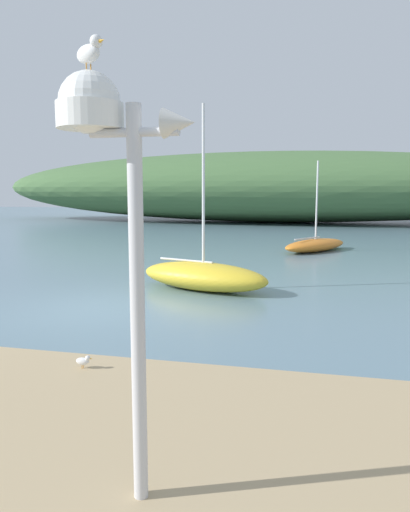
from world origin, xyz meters
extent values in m
plane|color=slate|center=(0.00, 0.00, 0.00)|extent=(120.00, 120.00, 0.00)
ellipsoid|color=#476B3D|center=(1.15, 32.14, 3.04)|extent=(50.57, 13.73, 6.07)
cylinder|color=silver|center=(3.54, -6.64, 1.81)|extent=(0.12, 0.12, 3.23)
cylinder|color=silver|center=(3.54, -6.64, 3.21)|extent=(0.72, 0.07, 0.07)
cylinder|color=white|center=(3.18, -6.64, 3.35)|extent=(0.52, 0.52, 0.20)
sphere|color=white|center=(3.18, -6.64, 3.44)|extent=(0.48, 0.48, 0.48)
cone|color=silver|center=(3.89, -6.64, 3.27)|extent=(0.24, 0.23, 0.23)
cylinder|color=orange|center=(3.19, -6.63, 3.71)|extent=(0.01, 0.01, 0.05)
cylinder|color=orange|center=(3.17, -6.66, 3.71)|extent=(0.01, 0.01, 0.05)
ellipsoid|color=white|center=(3.18, -6.64, 3.80)|extent=(0.28, 0.22, 0.14)
ellipsoid|color=#9EA0A8|center=(3.18, -6.64, 3.83)|extent=(0.25, 0.20, 0.05)
sphere|color=white|center=(3.27, -6.70, 3.87)|extent=(0.10, 0.10, 0.10)
cone|color=gold|center=(3.33, -6.73, 3.87)|extent=(0.06, 0.05, 0.03)
ellipsoid|color=gold|center=(1.91, 2.59, 0.39)|extent=(4.12, 2.51, 0.78)
cylinder|color=silver|center=(1.91, 2.59, 2.80)|extent=(0.08, 0.08, 4.51)
cylinder|color=silver|center=(1.35, 2.76, 0.79)|extent=(1.68, 0.58, 0.06)
ellipsoid|color=orange|center=(4.93, 11.98, 0.28)|extent=(3.40, 4.09, 0.56)
cylinder|color=silver|center=(4.93, 11.98, 2.23)|extent=(0.08, 0.08, 3.67)
cylinder|color=silver|center=(4.58, 11.47, 0.64)|extent=(1.10, 1.54, 0.06)
cylinder|color=orange|center=(1.67, -4.06, 0.23)|extent=(0.01, 0.01, 0.05)
cylinder|color=orange|center=(1.67, -4.10, 0.23)|extent=(0.01, 0.01, 0.05)
ellipsoid|color=white|center=(1.67, -4.08, 0.31)|extent=(0.20, 0.09, 0.11)
ellipsoid|color=#9EA0A8|center=(1.67, -4.08, 0.32)|extent=(0.19, 0.08, 0.04)
sphere|color=white|center=(1.75, -4.08, 0.36)|extent=(0.08, 0.08, 0.08)
cone|color=gold|center=(1.81, -4.08, 0.36)|extent=(0.05, 0.02, 0.02)
camera|label=1|loc=(4.91, -10.16, 2.78)|focal=33.49mm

